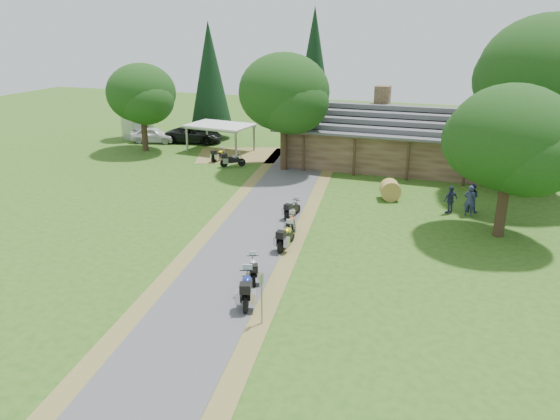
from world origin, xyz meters
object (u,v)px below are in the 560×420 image
(silo, at_px, (136,105))
(motorcycle_row_e, at_px, (293,208))
(lodge, at_px, (416,136))
(motorcycle_row_a, at_px, (247,287))
(carport, at_px, (221,138))
(car_white_sedan, at_px, (153,133))
(motorcycle_carport_b, at_px, (233,159))
(motorcycle_carport_a, at_px, (219,154))
(car_dark_suv, at_px, (194,131))
(motorcycle_row_b, at_px, (253,268))
(hay_bale, at_px, (390,190))
(motorcycle_row_d, at_px, (291,223))
(motorcycle_row_c, at_px, (286,235))

(silo, relative_size, motorcycle_row_e, 3.88)
(lodge, bearing_deg, motorcycle_row_a, -99.03)
(lodge, distance_m, carport, 17.10)
(car_white_sedan, relative_size, motorcycle_carport_b, 3.05)
(silo, distance_m, motorcycle_carport_a, 13.66)
(car_dark_suv, relative_size, motorcycle_row_b, 3.43)
(motorcycle_row_e, bearing_deg, motorcycle_row_a, -162.93)
(motorcycle_row_a, xyz_separation_m, motorcycle_carport_a, (-11.60, 21.79, -0.16))
(car_white_sedan, bearing_deg, motorcycle_carport_a, -128.52)
(motorcycle_row_b, relative_size, hay_bale, 1.32)
(silo, bearing_deg, motorcycle_row_d, -40.94)
(motorcycle_row_c, relative_size, motorcycle_carport_b, 1.07)
(silo, height_order, motorcycle_carport_b, silo)
(motorcycle_row_a, bearing_deg, hay_bale, -31.12)
(carport, bearing_deg, silo, 171.96)
(car_white_sedan, distance_m, motorcycle_row_b, 31.55)
(motorcycle_row_a, relative_size, motorcycle_carport_b, 1.16)
(carport, height_order, car_white_sedan, carport)
(motorcycle_row_c, bearing_deg, motorcycle_row_d, 12.23)
(lodge, bearing_deg, silo, 175.06)
(silo, relative_size, motorcycle_row_a, 3.06)
(motorcycle_row_d, height_order, hay_bale, hay_bale)
(car_white_sedan, height_order, motorcycle_carport_a, car_white_sedan)
(motorcycle_row_a, bearing_deg, motorcycle_carport_a, 9.43)
(motorcycle_row_b, bearing_deg, motorcycle_row_c, -27.55)
(lodge, height_order, motorcycle_carport_a, lodge)
(motorcycle_row_b, bearing_deg, motorcycle_carport_a, 4.89)
(silo, bearing_deg, motorcycle_row_a, -49.86)
(car_dark_suv, xyz_separation_m, motorcycle_row_a, (17.02, -27.65, -0.41))
(lodge, xyz_separation_m, hay_bale, (-0.50, -9.49, -1.79))
(car_white_sedan, relative_size, motorcycle_row_d, 3.29)
(car_dark_suv, distance_m, motorcycle_row_d, 25.46)
(motorcycle_row_c, distance_m, motorcycle_row_d, 2.04)
(motorcycle_row_b, height_order, hay_bale, hay_bale)
(car_white_sedan, distance_m, motorcycle_row_d, 27.08)
(motorcycle_row_e, height_order, motorcycle_carport_b, motorcycle_carport_b)
(motorcycle_carport_a, xyz_separation_m, hay_bale, (15.16, -5.77, 0.08))
(silo, height_order, carport, silo)
(carport, xyz_separation_m, motorcycle_row_c, (12.66, -18.96, -0.55))
(motorcycle_row_e, bearing_deg, carport, 47.90)
(lodge, distance_m, motorcycle_row_a, 25.89)
(lodge, xyz_separation_m, motorcycle_carport_b, (-13.80, -5.10, -1.82))
(lodge, distance_m, motorcycle_carport_a, 16.20)
(car_dark_suv, xyz_separation_m, hay_bale, (20.58, -11.63, -0.48))
(carport, bearing_deg, car_dark_suv, 154.29)
(car_white_sedan, relative_size, motorcycle_row_e, 3.34)
(silo, height_order, hay_bale, silo)
(motorcycle_row_d, distance_m, motorcycle_carport_b, 15.26)
(motorcycle_carport_a, distance_m, hay_bale, 16.22)
(carport, xyz_separation_m, motorcycle_carport_b, (3.25, -4.65, -0.59))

